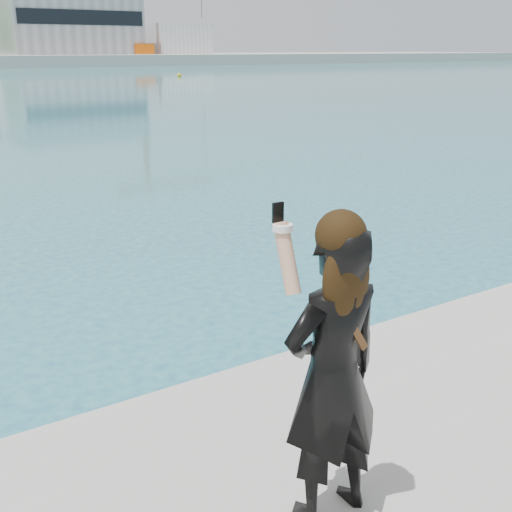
% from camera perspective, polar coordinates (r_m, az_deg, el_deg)
% --- Properties ---
extents(warehouse_grey_right, '(25.50, 15.35, 12.50)m').
position_cam_1_polar(warehouse_grey_right, '(137.67, -16.23, 19.45)').
color(warehouse_grey_right, gray).
rests_on(warehouse_grey_right, far_quay).
extents(ancillary_shed, '(12.00, 10.00, 6.00)m').
position_cam_1_polar(ancillary_shed, '(144.12, -7.07, 18.59)').
color(ancillary_shed, silver).
rests_on(ancillary_shed, far_quay).
extents(buoy_near, '(0.50, 0.50, 0.50)m').
position_cam_1_polar(buoy_near, '(78.38, -6.83, 15.55)').
color(buoy_near, '#DCB70B').
rests_on(buoy_near, ground).
extents(woman, '(0.59, 0.40, 1.69)m').
position_cam_1_polar(woman, '(3.27, 6.87, -9.85)').
color(woman, black).
rests_on(woman, near_quay).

